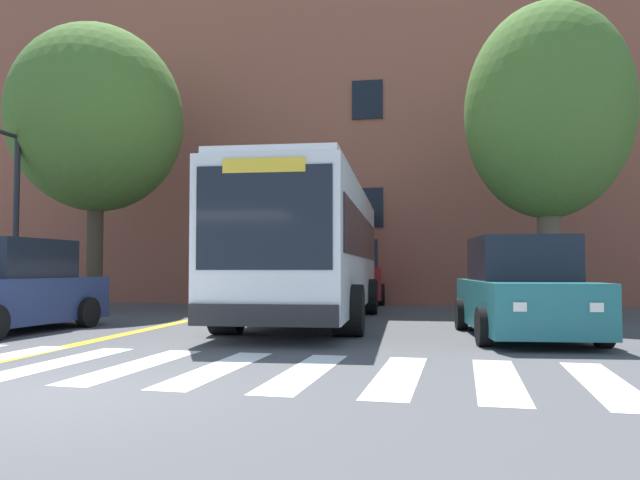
{
  "coord_description": "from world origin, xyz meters",
  "views": [
    {
      "loc": [
        4.08,
        -5.85,
        1.3
      ],
      "look_at": [
        1.55,
        8.34,
        1.96
      ],
      "focal_mm": 35.0,
      "sensor_mm": 36.0,
      "label": 1
    }
  ],
  "objects_px": {
    "car_red_behind_bus": "(354,274)",
    "street_tree_curbside_small": "(97,119)",
    "car_navy_near_lane": "(9,290)",
    "car_teal_far_lane": "(522,292)",
    "street_tree_curbside_large": "(547,112)",
    "city_bus": "(312,247)"
  },
  "relations": [
    {
      "from": "city_bus",
      "to": "street_tree_curbside_large",
      "type": "xyz_separation_m",
      "value": [
        5.92,
        1.77,
        3.58
      ]
    },
    {
      "from": "car_navy_near_lane",
      "to": "street_tree_curbside_large",
      "type": "distance_m",
      "value": 13.55
    },
    {
      "from": "car_red_behind_bus",
      "to": "street_tree_curbside_small",
      "type": "height_order",
      "value": "street_tree_curbside_small"
    },
    {
      "from": "street_tree_curbside_large",
      "to": "street_tree_curbside_small",
      "type": "xyz_separation_m",
      "value": [
        -13.07,
        0.45,
        0.46
      ]
    },
    {
      "from": "car_navy_near_lane",
      "to": "street_tree_curbside_large",
      "type": "relative_size",
      "value": 0.55
    },
    {
      "from": "car_red_behind_bus",
      "to": "street_tree_curbside_large",
      "type": "height_order",
      "value": "street_tree_curbside_large"
    },
    {
      "from": "car_red_behind_bus",
      "to": "street_tree_curbside_small",
      "type": "xyz_separation_m",
      "value": [
        -7.17,
        -6.01,
        4.76
      ]
    },
    {
      "from": "street_tree_curbside_small",
      "to": "car_navy_near_lane",
      "type": "bearing_deg",
      "value": -75.34
    },
    {
      "from": "car_navy_near_lane",
      "to": "car_red_behind_bus",
      "type": "xyz_separation_m",
      "value": [
        5.6,
        12.01,
        0.24
      ]
    },
    {
      "from": "car_teal_far_lane",
      "to": "street_tree_curbside_small",
      "type": "relative_size",
      "value": 0.54
    },
    {
      "from": "city_bus",
      "to": "car_navy_near_lane",
      "type": "xyz_separation_m",
      "value": [
        -5.58,
        -3.76,
        -0.97
      ]
    },
    {
      "from": "car_navy_near_lane",
      "to": "car_teal_far_lane",
      "type": "height_order",
      "value": "same"
    },
    {
      "from": "car_red_behind_bus",
      "to": "street_tree_curbside_large",
      "type": "bearing_deg",
      "value": -47.59
    },
    {
      "from": "car_red_behind_bus",
      "to": "street_tree_curbside_large",
      "type": "relative_size",
      "value": 0.63
    },
    {
      "from": "street_tree_curbside_large",
      "to": "street_tree_curbside_small",
      "type": "relative_size",
      "value": 0.95
    },
    {
      "from": "car_navy_near_lane",
      "to": "street_tree_curbside_large",
      "type": "height_order",
      "value": "street_tree_curbside_large"
    },
    {
      "from": "street_tree_curbside_large",
      "to": "street_tree_curbside_small",
      "type": "distance_m",
      "value": 13.09
    },
    {
      "from": "car_teal_far_lane",
      "to": "car_navy_near_lane",
      "type": "bearing_deg",
      "value": -175.0
    },
    {
      "from": "car_teal_far_lane",
      "to": "street_tree_curbside_large",
      "type": "distance_m",
      "value": 6.64
    },
    {
      "from": "car_navy_near_lane",
      "to": "street_tree_curbside_small",
      "type": "height_order",
      "value": "street_tree_curbside_small"
    },
    {
      "from": "car_teal_far_lane",
      "to": "car_red_behind_bus",
      "type": "xyz_separation_m",
      "value": [
        -4.57,
        11.12,
        0.24
      ]
    },
    {
      "from": "street_tree_curbside_large",
      "to": "car_navy_near_lane",
      "type": "bearing_deg",
      "value": -154.29
    }
  ]
}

